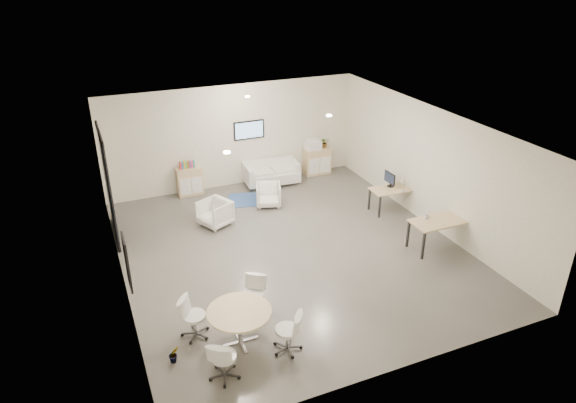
{
  "coord_description": "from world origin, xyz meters",
  "views": [
    {
      "loc": [
        -4.39,
        -10.11,
        6.62
      ],
      "look_at": [
        0.09,
        0.4,
        1.15
      ],
      "focal_mm": 32.0,
      "sensor_mm": 36.0,
      "label": 1
    }
  ],
  "objects_px": {
    "loveseat": "(271,173)",
    "armchair_left": "(215,212)",
    "armchair_right": "(268,194)",
    "round_table": "(239,315)",
    "sideboard_right": "(317,161)",
    "desk_rear": "(393,191)",
    "sideboard_left": "(190,181)",
    "desk_front": "(440,223)"
  },
  "relations": [
    {
      "from": "desk_rear",
      "to": "round_table",
      "type": "height_order",
      "value": "round_table"
    },
    {
      "from": "sideboard_left",
      "to": "desk_rear",
      "type": "distance_m",
      "value": 6.09
    },
    {
      "from": "sideboard_left",
      "to": "desk_front",
      "type": "distance_m",
      "value": 7.47
    },
    {
      "from": "armchair_right",
      "to": "desk_front",
      "type": "bearing_deg",
      "value": -33.52
    },
    {
      "from": "sideboard_left",
      "to": "loveseat",
      "type": "relative_size",
      "value": 0.49
    },
    {
      "from": "round_table",
      "to": "desk_rear",
      "type": "bearing_deg",
      "value": 32.38
    },
    {
      "from": "loveseat",
      "to": "desk_front",
      "type": "distance_m",
      "value": 5.88
    },
    {
      "from": "sideboard_right",
      "to": "loveseat",
      "type": "bearing_deg",
      "value": -173.68
    },
    {
      "from": "desk_rear",
      "to": "sideboard_left",
      "type": "bearing_deg",
      "value": 149.97
    },
    {
      "from": "desk_rear",
      "to": "desk_front",
      "type": "bearing_deg",
      "value": -90.23
    },
    {
      "from": "armchair_right",
      "to": "armchair_left",
      "type": "bearing_deg",
      "value": -143.11
    },
    {
      "from": "desk_front",
      "to": "armchair_left",
      "type": "bearing_deg",
      "value": 145.47
    },
    {
      "from": "loveseat",
      "to": "armchair_left",
      "type": "xyz_separation_m",
      "value": [
        -2.43,
        -2.04,
        0.04
      ]
    },
    {
      "from": "loveseat",
      "to": "armchair_left",
      "type": "distance_m",
      "value": 3.17
    },
    {
      "from": "round_table",
      "to": "sideboard_right",
      "type": "bearing_deg",
      "value": 54.38
    },
    {
      "from": "armchair_right",
      "to": "desk_rear",
      "type": "height_order",
      "value": "armchair_right"
    },
    {
      "from": "armchair_left",
      "to": "loveseat",
      "type": "bearing_deg",
      "value": 103.98
    },
    {
      "from": "armchair_right",
      "to": "desk_front",
      "type": "distance_m",
      "value": 4.96
    },
    {
      "from": "armchair_right",
      "to": "round_table",
      "type": "relative_size",
      "value": 0.6
    },
    {
      "from": "armchair_right",
      "to": "round_table",
      "type": "bearing_deg",
      "value": -97.4
    },
    {
      "from": "desk_front",
      "to": "sideboard_left",
      "type": "bearing_deg",
      "value": 131.86
    },
    {
      "from": "armchair_left",
      "to": "desk_rear",
      "type": "relative_size",
      "value": 0.59
    },
    {
      "from": "desk_front",
      "to": "round_table",
      "type": "relative_size",
      "value": 1.22
    },
    {
      "from": "loveseat",
      "to": "desk_rear",
      "type": "relative_size",
      "value": 1.34
    },
    {
      "from": "loveseat",
      "to": "armchair_left",
      "type": "relative_size",
      "value": 2.28
    },
    {
      "from": "loveseat",
      "to": "round_table",
      "type": "bearing_deg",
      "value": -111.55
    },
    {
      "from": "sideboard_right",
      "to": "armchair_left",
      "type": "distance_m",
      "value": 4.72
    },
    {
      "from": "armchair_right",
      "to": "desk_front",
      "type": "relative_size",
      "value": 0.49
    },
    {
      "from": "loveseat",
      "to": "armchair_right",
      "type": "xyz_separation_m",
      "value": [
        -0.65,
        -1.46,
        0.01
      ]
    },
    {
      "from": "sideboard_left",
      "to": "sideboard_right",
      "type": "xyz_separation_m",
      "value": [
        4.31,
        -0.02,
        0.01
      ]
    },
    {
      "from": "armchair_right",
      "to": "sideboard_right",
      "type": "bearing_deg",
      "value": 53.56
    },
    {
      "from": "sideboard_right",
      "to": "desk_rear",
      "type": "xyz_separation_m",
      "value": [
        0.78,
        -3.32,
        0.16
      ]
    },
    {
      "from": "round_table",
      "to": "armchair_right",
      "type": "bearing_deg",
      "value": 63.77
    },
    {
      "from": "sideboard_left",
      "to": "armchair_left",
      "type": "xyz_separation_m",
      "value": [
        0.15,
        -2.24,
        -0.04
      ]
    },
    {
      "from": "armchair_left",
      "to": "desk_rear",
      "type": "distance_m",
      "value": 5.06
    },
    {
      "from": "armchair_left",
      "to": "desk_front",
      "type": "relative_size",
      "value": 0.53
    },
    {
      "from": "desk_rear",
      "to": "loveseat",
      "type": "bearing_deg",
      "value": 131.93
    },
    {
      "from": "loveseat",
      "to": "desk_front",
      "type": "xyz_separation_m",
      "value": [
        2.37,
        -5.38,
        0.34
      ]
    },
    {
      "from": "sideboard_left",
      "to": "round_table",
      "type": "bearing_deg",
      "value": -95.76
    },
    {
      "from": "desk_rear",
      "to": "armchair_right",
      "type": "bearing_deg",
      "value": 155.33
    },
    {
      "from": "sideboard_left",
      "to": "armchair_right",
      "type": "bearing_deg",
      "value": -40.82
    },
    {
      "from": "sideboard_left",
      "to": "armchair_left",
      "type": "bearing_deg",
      "value": -86.13
    }
  ]
}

